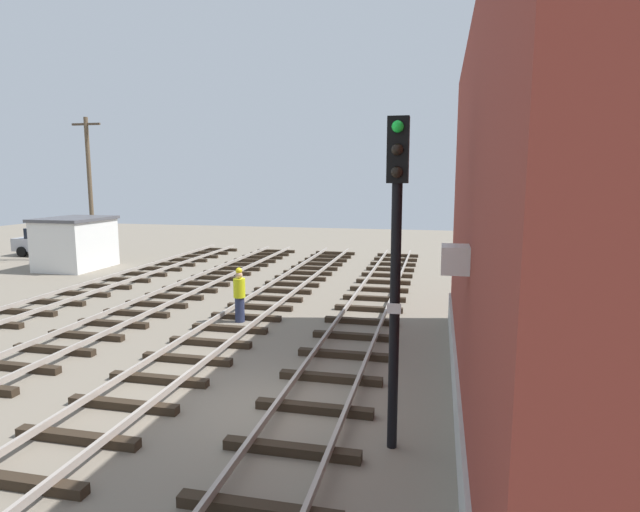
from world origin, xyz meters
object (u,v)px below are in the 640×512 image
(utility_pole_far, at_px, (90,187))
(track_worker_foreground, at_px, (239,295))
(parked_car_silver, at_px, (50,241))
(brick_building, at_px, (640,227))
(control_hut, at_px, (75,243))
(signal_mast, at_px, (396,248))

(utility_pole_far, xyz_separation_m, track_worker_foreground, (13.43, -10.81, -3.41))
(parked_car_silver, xyz_separation_m, track_worker_foreground, (17.34, -11.90, 0.03))
(brick_building, xyz_separation_m, control_hut, (-22.69, 13.53, -2.55))
(parked_car_silver, bearing_deg, track_worker_foreground, -34.45)
(parked_car_silver, relative_size, utility_pole_far, 0.51)
(utility_pole_far, height_order, track_worker_foreground, utility_pole_far)
(parked_car_silver, bearing_deg, control_hut, -38.37)
(signal_mast, distance_m, brick_building, 4.76)
(signal_mast, distance_m, track_worker_foreground, 9.70)
(signal_mast, distance_m, control_hut, 24.03)
(brick_building, distance_m, utility_pole_far, 28.65)
(control_hut, xyz_separation_m, utility_pole_far, (-0.89, 2.72, 2.95))
(utility_pole_far, bearing_deg, control_hut, -71.83)
(control_hut, xyz_separation_m, track_worker_foreground, (12.53, -8.09, -0.46))
(brick_building, relative_size, track_worker_foreground, 8.02)
(control_hut, relative_size, utility_pole_far, 0.46)
(signal_mast, xyz_separation_m, track_worker_foreground, (-5.78, 7.30, -2.72))
(signal_mast, relative_size, utility_pole_far, 0.71)
(control_hut, bearing_deg, parked_car_silver, 141.63)
(brick_building, distance_m, control_hut, 26.55)
(brick_building, xyz_separation_m, utility_pole_far, (-23.59, 16.25, 0.40))
(control_hut, bearing_deg, track_worker_foreground, -32.83)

